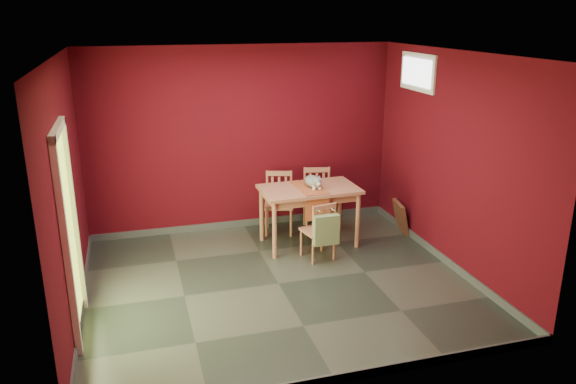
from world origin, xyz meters
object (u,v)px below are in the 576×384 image
object	(u,v)px
dining_table	(309,195)
tote_bag	(326,230)
chair_near	(319,230)
chair_far_left	(279,202)
cat	(313,179)
chair_far_right	(318,198)
picture_frame	(400,217)

from	to	relation	value
dining_table	tote_bag	xyz separation A→B (m)	(-0.00, -0.71, -0.24)
tote_bag	chair_near	bearing A→B (deg)	96.81
chair_far_left	cat	size ratio (longest dim) A/B	2.09
dining_table	tote_bag	bearing A→B (deg)	-90.30
chair_near	tote_bag	world-z (taller)	chair_near
dining_table	chair_near	xyz separation A→B (m)	(-0.03, -0.51, -0.32)
dining_table	chair_far_right	bearing A→B (deg)	60.13
dining_table	chair_far_left	size ratio (longest dim) A/B	1.51
dining_table	tote_bag	distance (m)	0.75
chair_far_left	chair_far_right	size ratio (longest dim) A/B	0.98
dining_table	chair_near	bearing A→B (deg)	-93.06
chair_far_right	picture_frame	xyz separation A→B (m)	(1.14, -0.48, -0.24)
chair_far_right	picture_frame	world-z (taller)	chair_far_right
chair_far_left	tote_bag	size ratio (longest dim) A/B	1.94
chair_far_left	cat	xyz separation A→B (m)	(0.33, -0.56, 0.48)
chair_far_right	chair_near	world-z (taller)	chair_far_right
tote_bag	cat	distance (m)	0.87
chair_near	dining_table	bearing A→B (deg)	86.94
cat	chair_far_right	bearing A→B (deg)	63.03
dining_table	picture_frame	distance (m)	1.54
chair_far_left	dining_table	bearing A→B (deg)	-65.28
chair_far_left	picture_frame	distance (m)	1.82
chair_near	picture_frame	world-z (taller)	chair_near
dining_table	cat	size ratio (longest dim) A/B	3.15
chair_far_right	cat	size ratio (longest dim) A/B	2.13
chair_near	cat	distance (m)	0.76
chair_far_right	tote_bag	size ratio (longest dim) A/B	1.98
picture_frame	dining_table	bearing A→B (deg)	-177.07
chair_far_right	cat	world-z (taller)	cat
chair_far_right	chair_far_left	bearing A→B (deg)	176.04
chair_near	cat	xyz separation A→B (m)	(0.09, 0.54, 0.53)
chair_near	picture_frame	distance (m)	1.61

